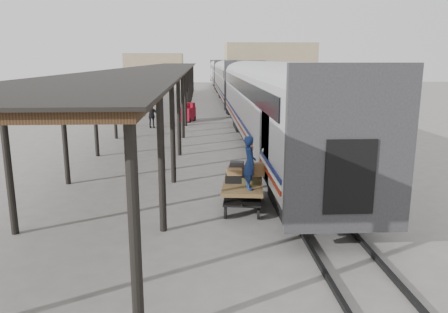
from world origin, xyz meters
TOP-DOWN VIEW (x-y plane):
  - ground at (0.00, 0.00)m, footprint 160.00×160.00m
  - train at (3.19, 33.79)m, footprint 3.45×76.01m
  - canopy at (-3.40, 24.00)m, footprint 4.90×64.30m
  - rails at (3.20, 34.00)m, footprint 1.54×150.00m
  - building_far at (14.00, 78.00)m, footprint 18.00×10.00m
  - building_left at (-10.00, 82.00)m, footprint 12.00×8.00m
  - baggage_cart at (1.06, -0.23)m, footprint 1.52×2.53m
  - suitcase_stack at (1.02, 0.13)m, footprint 1.22×1.11m
  - luggage_tug at (-1.33, 20.35)m, footprint 1.42×1.83m
  - porter at (1.20, -0.88)m, footprint 0.46×0.64m
  - pedestrian at (-3.70, 17.12)m, footprint 1.03×0.48m

SIDE VIEW (x-z plane):
  - ground at x=0.00m, z-range 0.00..0.00m
  - rails at x=3.20m, z-range 0.00..0.12m
  - baggage_cart at x=1.06m, z-range 0.22..1.08m
  - luggage_tug at x=-1.33m, z-range -0.06..1.37m
  - pedestrian at x=-3.70m, z-range 0.00..1.72m
  - suitcase_stack at x=1.02m, z-range 0.77..1.35m
  - porter at x=1.20m, z-range 0.86..2.50m
  - train at x=3.19m, z-range 0.69..4.70m
  - building_left at x=-10.00m, z-range 0.00..6.00m
  - building_far at x=14.00m, z-range 0.00..8.00m
  - canopy at x=-3.40m, z-range 1.93..6.08m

